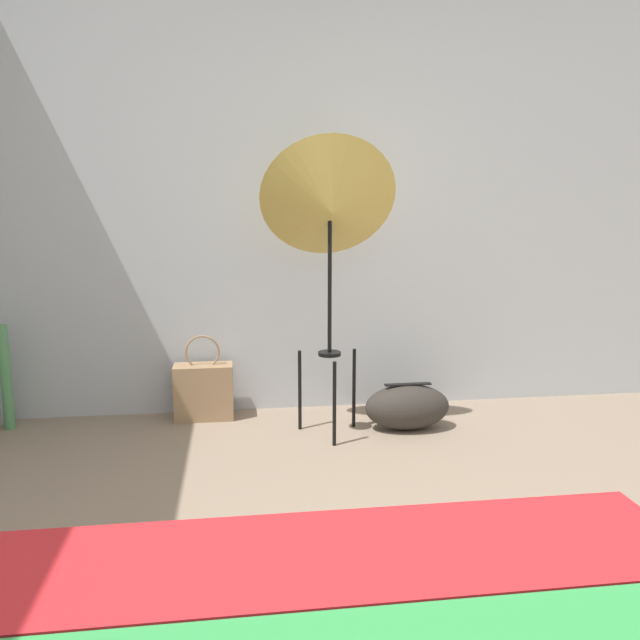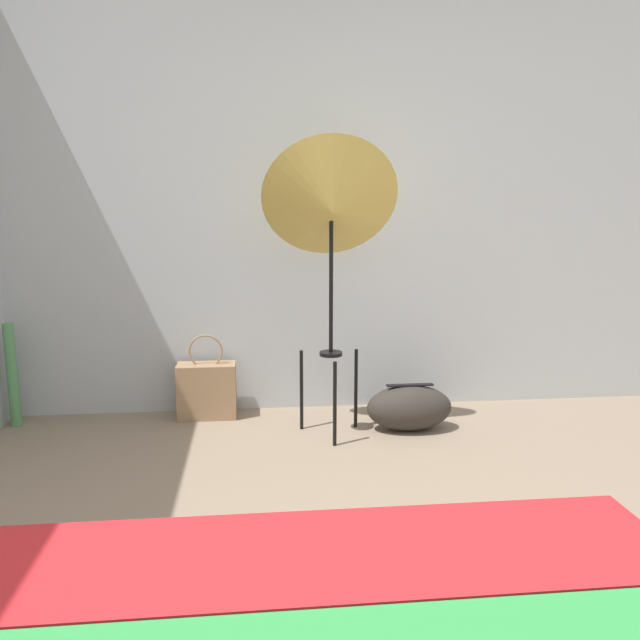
{
  "view_description": "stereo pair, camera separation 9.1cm",
  "coord_description": "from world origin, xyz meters",
  "px_view_note": "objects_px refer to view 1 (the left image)",
  "views": [
    {
      "loc": [
        -0.35,
        -1.36,
        1.26
      ],
      "look_at": [
        0.06,
        1.69,
        0.69
      ],
      "focal_mm": 35.0,
      "sensor_mm": 36.0,
      "label": 1
    },
    {
      "loc": [
        -0.26,
        -1.37,
        1.26
      ],
      "look_at": [
        0.06,
        1.69,
        0.69
      ],
      "focal_mm": 35.0,
      "sensor_mm": 36.0,
      "label": 2
    }
  ],
  "objects_px": {
    "tote_bag": "(204,391)",
    "photo_umbrella": "(330,207)",
    "duffel_bag": "(407,407)",
    "paper_roll": "(6,378)"
  },
  "relations": [
    {
      "from": "tote_bag",
      "to": "paper_roll",
      "type": "distance_m",
      "value": 1.11
    },
    {
      "from": "tote_bag",
      "to": "photo_umbrella",
      "type": "bearing_deg",
      "value": -26.28
    },
    {
      "from": "tote_bag",
      "to": "duffel_bag",
      "type": "height_order",
      "value": "tote_bag"
    },
    {
      "from": "duffel_bag",
      "to": "paper_roll",
      "type": "distance_m",
      "value": 2.28
    },
    {
      "from": "photo_umbrella",
      "to": "tote_bag",
      "type": "xyz_separation_m",
      "value": [
        -0.71,
        0.35,
        -1.08
      ]
    },
    {
      "from": "photo_umbrella",
      "to": "paper_roll",
      "type": "relative_size",
      "value": 2.68
    },
    {
      "from": "photo_umbrella",
      "to": "tote_bag",
      "type": "distance_m",
      "value": 1.33
    },
    {
      "from": "photo_umbrella",
      "to": "paper_roll",
      "type": "distance_m",
      "value": 2.06
    },
    {
      "from": "paper_roll",
      "to": "duffel_bag",
      "type": "bearing_deg",
      "value": -7.77
    },
    {
      "from": "photo_umbrella",
      "to": "duffel_bag",
      "type": "height_order",
      "value": "photo_umbrella"
    }
  ]
}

